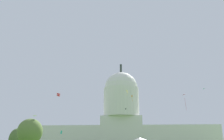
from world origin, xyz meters
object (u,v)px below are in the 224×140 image
at_px(kite_turquoise_low, 61,132).
at_px(kite_yellow_mid, 127,91).
at_px(tree_west_near, 30,132).
at_px(kite_lime_low, 33,118).
at_px(kite_black_mid, 126,109).
at_px(kite_red_mid, 58,95).
at_px(tree_west_mid, 18,139).
at_px(kite_cyan_mid, 205,89).
at_px(kite_pink_low, 186,96).
at_px(kite_orange_mid, 132,97).
at_px(capitol_building, 121,124).

height_order(kite_turquoise_low, kite_yellow_mid, kite_yellow_mid).
relative_size(tree_west_near, kite_lime_low, 4.81).
height_order(kite_black_mid, kite_red_mid, kite_black_mid).
relative_size(tree_west_mid, kite_cyan_mid, 8.10).
distance_m(kite_cyan_mid, kite_black_mid, 60.54).
relative_size(tree_west_near, kite_pink_low, 2.83).
xyz_separation_m(tree_west_mid, kite_cyan_mid, (85.09, 8.84, 23.29)).
bearing_deg(kite_black_mid, kite_lime_low, 67.35).
distance_m(kite_cyan_mid, kite_red_mid, 69.70).
distance_m(kite_orange_mid, kite_pink_low, 86.27).
height_order(capitol_building, tree_west_mid, capitol_building).
relative_size(kite_turquoise_low, kite_pink_low, 0.34).
xyz_separation_m(tree_west_mid, kite_turquoise_low, (20.34, -4.81, 2.59)).
height_order(kite_turquoise_low, kite_pink_low, kite_pink_low).
height_order(tree_west_mid, kite_pink_low, kite_pink_low).
relative_size(kite_turquoise_low, kite_yellow_mid, 0.50).
distance_m(kite_turquoise_low, kite_black_mid, 68.81).
distance_m(kite_lime_low, kite_black_mid, 93.93).
height_order(kite_black_mid, kite_yellow_mid, kite_yellow_mid).
distance_m(kite_yellow_mid, kite_pink_low, 60.95).
distance_m(capitol_building, tree_west_mid, 107.29).
bearing_deg(tree_west_mid, kite_yellow_mid, 15.29).
xyz_separation_m(tree_west_mid, kite_black_mid, (46.80, 55.70, 21.89)).
distance_m(tree_west_near, kite_red_mid, 17.95).
relative_size(kite_turquoise_low, kite_red_mid, 1.26).
relative_size(kite_red_mid, kite_pink_low, 0.27).
relative_size(tree_west_near, kite_turquoise_low, 8.27).
bearing_deg(kite_lime_low, kite_yellow_mid, 73.51).
distance_m(tree_west_near, kite_lime_low, 4.88).
height_order(kite_red_mid, kite_pink_low, kite_red_mid).
relative_size(kite_turquoise_low, kite_cyan_mid, 1.01).
xyz_separation_m(kite_cyan_mid, kite_pink_low, (-20.91, -52.63, -14.19)).
distance_m(tree_west_near, kite_cyan_mid, 81.97).
bearing_deg(kite_cyan_mid, capitol_building, 35.57).
distance_m(tree_west_mid, kite_turquoise_low, 21.06).
height_order(kite_cyan_mid, kite_orange_mid, kite_orange_mid).
height_order(capitol_building, kite_red_mid, capitol_building).
relative_size(kite_lime_low, kite_cyan_mid, 1.73).
bearing_deg(kite_black_mid, kite_turquoise_low, 62.07).
xyz_separation_m(tree_west_mid, tree_west_near, (16.41, -29.94, 0.97)).
bearing_deg(kite_cyan_mid, kite_orange_mid, 58.02).
xyz_separation_m(kite_black_mid, kite_red_mid, (-24.34, -76.31, -6.83)).
bearing_deg(kite_red_mid, kite_lime_low, -14.26).
bearing_deg(kite_pink_low, tree_west_near, 51.57).
distance_m(kite_black_mid, kite_yellow_mid, 42.64).
relative_size(capitol_building, kite_black_mid, 145.45).
distance_m(kite_turquoise_low, kite_pink_low, 59.03).
bearing_deg(kite_turquoise_low, capitol_building, 49.79).
height_order(kite_cyan_mid, kite_yellow_mid, kite_yellow_mid).
height_order(capitol_building, tree_west_near, capitol_building).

